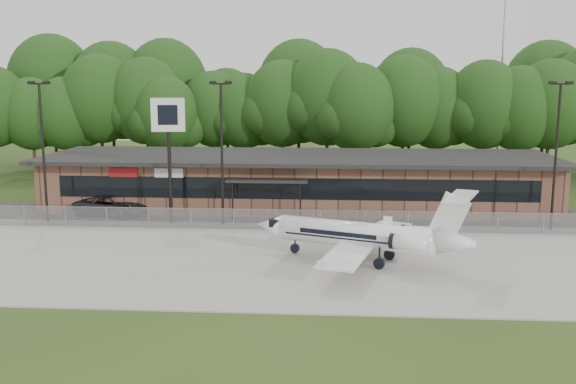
# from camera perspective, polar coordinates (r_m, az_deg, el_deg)

# --- Properties ---
(ground) EXTENTS (160.00, 160.00, 0.00)m
(ground) POSITION_cam_1_polar(r_m,az_deg,el_deg) (30.06, -1.61, -10.14)
(ground) COLOR #284117
(ground) RESTS_ON ground
(apron) EXTENTS (64.00, 18.00, 0.08)m
(apron) POSITION_cam_1_polar(r_m,az_deg,el_deg) (37.64, -0.42, -5.91)
(apron) COLOR #9E9B93
(apron) RESTS_ON ground
(parking_lot) EXTENTS (50.00, 9.00, 0.06)m
(parking_lot) POSITION_cam_1_polar(r_m,az_deg,el_deg) (48.78, 0.62, -2.23)
(parking_lot) COLOR #383835
(parking_lot) RESTS_ON ground
(terminal) EXTENTS (41.00, 11.65, 4.30)m
(terminal) POSITION_cam_1_polar(r_m,az_deg,el_deg) (52.74, 0.90, 1.07)
(terminal) COLOR brown
(terminal) RESTS_ON ground
(fence) EXTENTS (46.00, 0.04, 1.52)m
(fence) POSITION_cam_1_polar(r_m,az_deg,el_deg) (44.23, 0.27, -2.51)
(fence) COLOR gray
(fence) RESTS_ON ground
(treeline) EXTENTS (72.00, 12.00, 15.00)m
(treeline) POSITION_cam_1_polar(r_m,az_deg,el_deg) (70.21, 1.72, 7.65)
(treeline) COLOR black
(treeline) RESTS_ON ground
(radio_mast) EXTENTS (0.20, 0.20, 25.00)m
(radio_mast) POSITION_cam_1_polar(r_m,az_deg,el_deg) (78.51, 18.50, 11.04)
(radio_mast) COLOR gray
(radio_mast) RESTS_ON ground
(light_pole_left) EXTENTS (1.55, 0.30, 10.23)m
(light_pole_left) POSITION_cam_1_polar(r_m,az_deg,el_deg) (49.39, -20.98, 4.25)
(light_pole_left) COLOR black
(light_pole_left) RESTS_ON ground
(light_pole_mid) EXTENTS (1.55, 0.30, 10.23)m
(light_pole_mid) POSITION_cam_1_polar(r_m,az_deg,el_deg) (45.48, -5.91, 4.42)
(light_pole_mid) COLOR black
(light_pole_mid) RESTS_ON ground
(light_pole_right) EXTENTS (1.55, 0.30, 10.23)m
(light_pole_right) POSITION_cam_1_polar(r_m,az_deg,el_deg) (47.32, 22.77, 3.91)
(light_pole_right) COLOR black
(light_pole_right) RESTS_ON ground
(business_jet) EXTENTS (12.91, 11.54, 4.42)m
(business_jet) POSITION_cam_1_polar(r_m,az_deg,el_deg) (36.62, 6.84, -3.94)
(business_jet) COLOR white
(business_jet) RESTS_ON ground
(suv) EXTENTS (6.24, 3.70, 1.63)m
(suv) POSITION_cam_1_polar(r_m,az_deg,el_deg) (50.89, -15.32, -1.17)
(suv) COLOR #2D2D30
(suv) RESTS_ON ground
(pole_sign) EXTENTS (2.39, 0.55, 9.06)m
(pole_sign) POSITION_cam_1_polar(r_m,az_deg,el_deg) (46.50, -10.59, 5.60)
(pole_sign) COLOR black
(pole_sign) RESTS_ON ground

